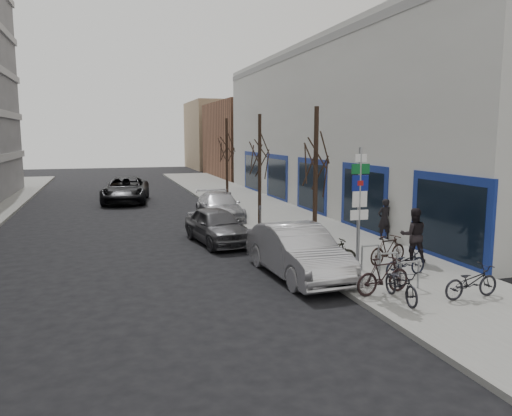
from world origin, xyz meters
TOP-DOWN VIEW (x-y plane):
  - ground at (0.00, 0.00)m, footprint 120.00×120.00m
  - sidewalk_east at (4.50, 10.00)m, footprint 5.00×70.00m
  - commercial_building at (17.00, 16.00)m, footprint 20.00×32.00m
  - brick_building_far at (13.00, 40.00)m, footprint 12.00×14.00m
  - tan_building_far at (13.50, 55.00)m, footprint 13.00×12.00m
  - highway_sign_pole at (2.40, -0.01)m, footprint 0.55×0.10m
  - bike_rack at (3.80, 0.60)m, footprint 0.66×2.26m
  - tree_near at (2.60, 3.50)m, footprint 1.80×1.80m
  - tree_mid at (2.60, 10.00)m, footprint 1.80×1.80m
  - tree_far at (2.60, 16.50)m, footprint 1.80×1.80m
  - meter_front at (2.15, 3.00)m, footprint 0.10×0.08m
  - meter_mid at (2.15, 8.50)m, footprint 0.10×0.08m
  - meter_back at (2.15, 14.00)m, footprint 0.10×0.08m
  - bike_near_left at (3.00, -1.33)m, footprint 0.70×1.80m
  - bike_near_right at (2.84, -0.68)m, footprint 1.81×0.75m
  - bike_mid_curb at (4.46, 0.69)m, footprint 1.71×0.84m
  - bike_mid_inner at (2.51, 1.93)m, footprint 1.85×0.67m
  - bike_far_curb at (4.94, -1.68)m, footprint 1.77×0.63m
  - bike_far_inner at (4.74, 2.15)m, footprint 1.76×0.96m
  - parked_car_front at (1.40, 2.10)m, footprint 2.05×5.16m
  - parked_car_mid at (0.02, 7.80)m, footprint 2.36×4.62m
  - parked_car_back at (1.40, 13.37)m, footprint 2.20×5.12m
  - lane_car at (-3.07, 22.30)m, footprint 3.64×6.51m
  - pedestrian_near at (6.80, 5.80)m, footprint 0.64×0.43m
  - pedestrian_far at (5.75, 2.19)m, footprint 0.83×0.70m

SIDE VIEW (x-z plane):
  - ground at x=0.00m, z-range 0.00..0.00m
  - sidewalk_east at x=4.50m, z-range 0.00..0.15m
  - bike_mid_curb at x=4.46m, z-range 0.15..1.15m
  - bike_rack at x=3.80m, z-range 0.24..1.07m
  - bike_far_inner at x=4.74m, z-range 0.15..1.18m
  - bike_far_curb at x=4.94m, z-range 0.15..1.21m
  - bike_near_right at x=2.84m, z-range 0.15..1.22m
  - bike_near_left at x=3.00m, z-range 0.15..1.22m
  - bike_mid_inner at x=2.51m, z-range 0.15..1.25m
  - parked_car_back at x=1.40m, z-range 0.00..1.47m
  - parked_car_mid at x=0.02m, z-range 0.00..1.50m
  - parked_car_front at x=1.40m, z-range 0.00..1.67m
  - lane_car at x=-3.07m, z-range 0.00..1.72m
  - meter_front at x=2.15m, z-range 0.28..1.55m
  - meter_mid at x=2.15m, z-range 0.28..1.55m
  - meter_back at x=2.15m, z-range 0.28..1.55m
  - pedestrian_near at x=6.80m, z-range 0.15..1.88m
  - pedestrian_far at x=5.75m, z-range 0.15..2.06m
  - highway_sign_pole at x=2.40m, z-range 0.36..4.56m
  - brick_building_far at x=13.00m, z-range 0.00..8.00m
  - tree_near at x=2.60m, z-range 1.35..6.85m
  - tree_mid at x=2.60m, z-range 1.35..6.85m
  - tree_far at x=2.60m, z-range 1.35..6.85m
  - tan_building_far at x=13.50m, z-range 0.00..9.00m
  - commercial_building at x=17.00m, z-range 0.00..10.00m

